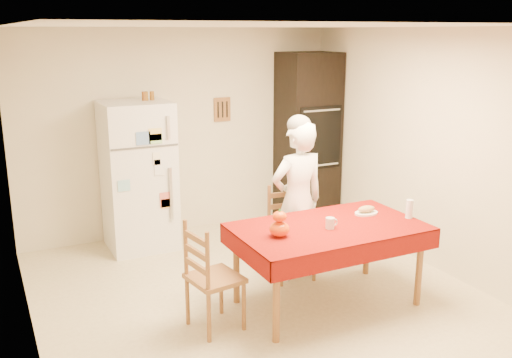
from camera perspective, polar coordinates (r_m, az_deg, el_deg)
floor at (r=5.50m, az=0.70°, el=-11.99°), size 4.50×4.50×0.00m
room_shell at (r=4.99m, az=0.75°, el=4.92°), size 4.02×4.52×2.51m
refrigerator at (r=6.65m, az=-11.68°, el=0.30°), size 0.75×0.74×1.70m
oven_cabinet at (r=7.52m, az=5.19°, el=4.13°), size 0.70×0.62×2.20m
dining_table at (r=5.20m, az=7.27°, el=-5.39°), size 1.70×1.00×0.76m
chair_far at (r=5.85m, az=3.34°, el=-4.93°), size 0.46×0.44×0.95m
chair_left at (r=4.81m, az=-4.81°, el=-9.42°), size 0.46×0.48×0.95m
seated_woman at (r=5.70m, az=4.18°, el=-2.26°), size 0.61×0.41×1.62m
coffee_mug at (r=5.09m, az=7.42°, el=-4.40°), size 0.08×0.08×0.10m
pumpkin_lower at (r=4.87m, az=2.36°, el=-5.02°), size 0.17×0.17×0.13m
pumpkin_upper at (r=4.83m, az=2.38°, el=-3.77°), size 0.12×0.12×0.09m
wine_glass at (r=5.51m, az=15.09°, el=-2.91°), size 0.07×0.07×0.18m
bread_plate at (r=5.56m, az=10.96°, el=-3.36°), size 0.24×0.24×0.02m
bread_loaf at (r=5.55m, az=10.98°, el=-2.96°), size 0.18×0.10×0.06m
spice_jar_left at (r=6.57m, az=-11.14°, el=8.14°), size 0.05×0.05×0.10m
spice_jar_mid at (r=6.58m, az=-10.96°, el=8.15°), size 0.05×0.05×0.10m
spice_jar_right at (r=6.60m, az=-10.36°, el=8.20°), size 0.05×0.05×0.10m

